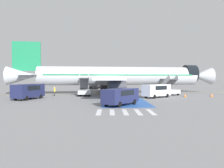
# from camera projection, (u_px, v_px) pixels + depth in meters

# --- Properties ---
(ground_plane) EXTENTS (600.00, 600.00, 0.00)m
(ground_plane) POSITION_uv_depth(u_px,v_px,m) (125.00, 94.00, 43.90)
(ground_plane) COLOR slate
(apron_leadline_yellow) EXTENTS (75.44, 10.43, 0.01)m
(apron_leadline_yellow) POSITION_uv_depth(u_px,v_px,m) (119.00, 94.00, 44.44)
(apron_leadline_yellow) COLOR gold
(apron_leadline_yellow) RESTS_ON ground_plane
(apron_stand_patch_blue) EXTENTS (5.90, 13.40, 0.01)m
(apron_stand_patch_blue) POSITION_uv_depth(u_px,v_px,m) (124.00, 101.00, 29.52)
(apron_stand_patch_blue) COLOR #2856A8
(apron_stand_patch_blue) RESTS_ON ground_plane
(apron_walkway_bar_0) EXTENTS (0.44, 3.60, 0.01)m
(apron_walkway_bar_0) POSITION_uv_depth(u_px,v_px,m) (99.00, 112.00, 20.05)
(apron_walkway_bar_0) COLOR silver
(apron_walkway_bar_0) RESTS_ON ground_plane
(apron_walkway_bar_1) EXTENTS (0.44, 3.60, 0.01)m
(apron_walkway_bar_1) POSITION_uv_depth(u_px,v_px,m) (112.00, 112.00, 20.07)
(apron_walkway_bar_1) COLOR silver
(apron_walkway_bar_1) RESTS_ON ground_plane
(apron_walkway_bar_2) EXTENTS (0.44, 3.60, 0.01)m
(apron_walkway_bar_2) POSITION_uv_depth(u_px,v_px,m) (125.00, 112.00, 20.08)
(apron_walkway_bar_2) COLOR silver
(apron_walkway_bar_2) RESTS_ON ground_plane
(apron_walkway_bar_3) EXTENTS (0.44, 3.60, 0.01)m
(apron_walkway_bar_3) POSITION_uv_depth(u_px,v_px,m) (138.00, 112.00, 20.10)
(apron_walkway_bar_3) COLOR silver
(apron_walkway_bar_3) RESTS_ON ground_plane
(apron_walkway_bar_4) EXTENTS (0.44, 3.60, 0.01)m
(apron_walkway_bar_4) POSITION_uv_depth(u_px,v_px,m) (151.00, 112.00, 20.11)
(apron_walkway_bar_4) COLOR silver
(apron_walkway_bar_4) RESTS_ON ground_plane
(airliner) EXTENTS (41.90, 32.02, 10.10)m
(airliner) POSITION_uv_depth(u_px,v_px,m) (116.00, 76.00, 44.25)
(airliner) COLOR #B7BCC4
(airliner) RESTS_ON ground_plane
(boarding_stairs_forward) EXTENTS (2.83, 5.44, 3.87)m
(boarding_stairs_forward) POSITION_uv_depth(u_px,v_px,m) (169.00, 90.00, 41.35)
(boarding_stairs_forward) COLOR #ADB2BA
(boarding_stairs_forward) RESTS_ON ground_plane
(boarding_stairs_aft) EXTENTS (2.83, 5.44, 4.06)m
(boarding_stairs_aft) POSITION_uv_depth(u_px,v_px,m) (84.00, 90.00, 38.98)
(boarding_stairs_aft) COLOR #ADB2BA
(boarding_stairs_aft) RESTS_ON ground_plane
(fuel_tanker) EXTENTS (3.53, 10.52, 3.61)m
(fuel_tanker) POSITION_uv_depth(u_px,v_px,m) (96.00, 82.00, 68.10)
(fuel_tanker) COLOR #38383D
(fuel_tanker) RESTS_ON ground_plane
(service_van_1) EXTENTS (4.55, 5.37, 1.93)m
(service_van_1) POSITION_uv_depth(u_px,v_px,m) (121.00, 95.00, 25.02)
(service_van_1) COLOR #1E234C
(service_van_1) RESTS_ON ground_plane
(service_van_2) EXTENTS (3.47, 5.72, 2.24)m
(service_van_2) POSITION_uv_depth(u_px,v_px,m) (28.00, 90.00, 32.24)
(service_van_2) COLOR #1E234C
(service_van_2) RESTS_ON ground_plane
(service_van_3) EXTENTS (5.21, 4.73, 2.11)m
(service_van_3) POSITION_uv_depth(u_px,v_px,m) (157.00, 90.00, 34.94)
(service_van_3) COLOR silver
(service_van_3) RESTS_ON ground_plane
(ground_crew_0) EXTENTS (0.34, 0.48, 1.87)m
(ground_crew_0) POSITION_uv_depth(u_px,v_px,m) (144.00, 89.00, 39.39)
(ground_crew_0) COLOR #2D2D33
(ground_crew_0) RESTS_ON ground_plane
(ground_crew_1) EXTENTS (0.31, 0.47, 1.69)m
(ground_crew_1) POSITION_uv_depth(u_px,v_px,m) (116.00, 90.00, 40.36)
(ground_crew_1) COLOR black
(ground_crew_1) RESTS_ON ground_plane
(ground_crew_2) EXTENTS (0.36, 0.48, 1.80)m
(ground_crew_2) POSITION_uv_depth(u_px,v_px,m) (152.00, 90.00, 39.02)
(ground_crew_2) COLOR #2D2D33
(ground_crew_2) RESTS_ON ground_plane
(ground_crew_3) EXTENTS (0.36, 0.48, 1.61)m
(ground_crew_3) POSITION_uv_depth(u_px,v_px,m) (55.00, 91.00, 38.07)
(ground_crew_3) COLOR #2D2D33
(ground_crew_3) RESTS_ON ground_plane
(traffic_cone_0) EXTENTS (0.48, 0.48, 0.54)m
(traffic_cone_0) POSITION_uv_depth(u_px,v_px,m) (212.00, 95.00, 36.96)
(traffic_cone_0) COLOR orange
(traffic_cone_0) RESTS_ON ground_plane
(traffic_cone_1) EXTENTS (0.46, 0.46, 0.51)m
(traffic_cone_1) POSITION_uv_depth(u_px,v_px,m) (185.00, 95.00, 36.52)
(traffic_cone_1) COLOR orange
(traffic_cone_1) RESTS_ON ground_plane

